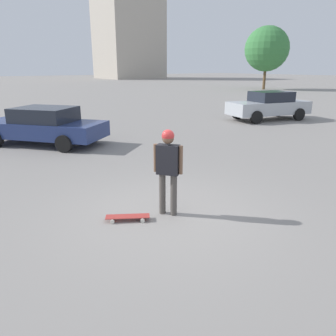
% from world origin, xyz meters
% --- Properties ---
extents(ground_plane, '(220.00, 220.00, 0.00)m').
position_xyz_m(ground_plane, '(0.00, 0.00, 0.00)').
color(ground_plane, gray).
extents(person, '(0.41, 0.49, 1.72)m').
position_xyz_m(person, '(0.00, 0.00, 1.06)').
color(person, '#4C4742').
rests_on(person, ground_plane).
extents(skateboard, '(0.82, 0.61, 0.09)m').
position_xyz_m(skateboard, '(0.80, -0.22, 0.07)').
color(skateboard, '#A5332D').
rests_on(skateboard, ground_plane).
extents(car_parked_near, '(4.31, 4.76, 1.40)m').
position_xyz_m(car_parked_near, '(0.15, -7.78, 0.72)').
color(car_parked_near, navy).
rests_on(car_parked_near, ground_plane).
extents(car_parked_far, '(4.83, 2.75, 1.55)m').
position_xyz_m(car_parked_far, '(-11.70, -6.62, 0.80)').
color(car_parked_far, '#ADB2B7').
rests_on(car_parked_far, ground_plane).
extents(building_block_distant, '(13.72, 13.12, 20.98)m').
position_xyz_m(building_block_distant, '(-39.05, -70.32, 10.49)').
color(building_block_distant, '#B2A899').
rests_on(building_block_distant, ground_plane).
extents(tree_distant, '(5.51, 5.51, 7.74)m').
position_xyz_m(tree_distant, '(-32.25, -23.24, 4.97)').
color(tree_distant, brown).
rests_on(tree_distant, ground_plane).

